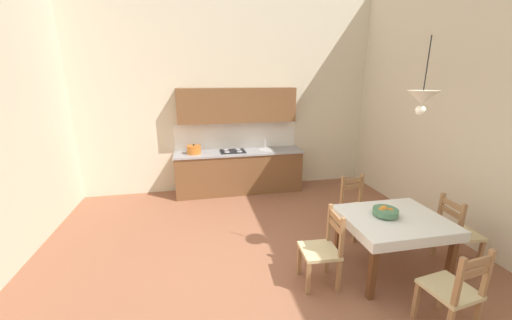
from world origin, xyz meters
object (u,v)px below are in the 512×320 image
Objects in this scene: dining_chair_camera_side at (454,291)px; dining_chair_window_side at (457,232)px; dining_chair_kitchen_side at (356,207)px; dining_table at (393,227)px; kitchen_cabinetry at (238,153)px; pendant_lamp at (422,98)px; fruit_bowl at (385,212)px; dining_chair_tv_side at (323,250)px.

dining_chair_camera_side and dining_chair_window_side have the same top height.
dining_table is at bearing -94.41° from dining_chair_kitchen_side.
dining_chair_camera_side is (1.43, -4.10, -0.41)m from kitchen_cabinetry.
dining_chair_window_side is 1.97m from pendant_lamp.
dining_chair_kitchen_side reaches higher than dining_table.
dining_chair_camera_side is 3.10× the size of fruit_bowl.
pendant_lamp is at bearing -65.70° from kitchen_cabinetry.
dining_table is 0.97m from dining_chair_window_side.
fruit_bowl is at bearing 95.19° from dining_chair_camera_side.
fruit_bowl is at bearing 151.98° from dining_table.
pendant_lamp reaches higher than dining_chair_kitchen_side.
dining_chair_tv_side is at bearing -178.50° from dining_table.
pendant_lamp is (0.05, 0.82, 1.74)m from dining_chair_camera_side.
pendant_lamp is at bearing -70.59° from dining_table.
dining_chair_camera_side reaches higher than fruit_bowl.
dining_chair_camera_side is at bearing -92.51° from dining_chair_kitchen_side.
dining_chair_camera_side is 1.16× the size of pendant_lamp.
dining_chair_kitchen_side is 0.99m from fruit_bowl.
fruit_bowl is 1.39m from pendant_lamp.
dining_table is 1.50× the size of pendant_lamp.
kitchen_cabinetry is at bearing 113.32° from fruit_bowl.
kitchen_cabinetry is 4.37m from dining_chair_camera_side.
dining_chair_window_side is at bearing 6.17° from pendant_lamp.
kitchen_cabinetry is 2.89× the size of dining_chair_tv_side.
dining_chair_kitchen_side is 1.00× the size of dining_chair_tv_side.
dining_chair_tv_side is at bearing -80.91° from kitchen_cabinetry.
dining_table is 1.30× the size of dining_chair_camera_side.
pendant_lamp reaches higher than dining_chair_window_side.
dining_chair_tv_side is 2.00m from pendant_lamp.
kitchen_cabinetry is at bearing 126.96° from dining_chair_window_side.
kitchen_cabinetry reaches higher than dining_table.
pendant_lamp reaches higher than kitchen_cabinetry.
pendant_lamp reaches higher than dining_chair_camera_side.
dining_table is 0.95m from dining_chair_camera_side.
fruit_bowl is at bearing -100.80° from dining_chair_kitchen_side.
dining_chair_window_side is 1.16× the size of pendant_lamp.
dining_chair_camera_side is 1.06m from fruit_bowl.
pendant_lamp is at bearing -91.74° from dining_chair_kitchen_side.
dining_chair_camera_side and dining_chair_tv_side have the same top height.
dining_chair_camera_side is at bearing -136.54° from dining_chair_window_side.
dining_chair_kitchen_side is 1.40m from dining_chair_tv_side.
pendant_lamp reaches higher than fruit_bowl.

